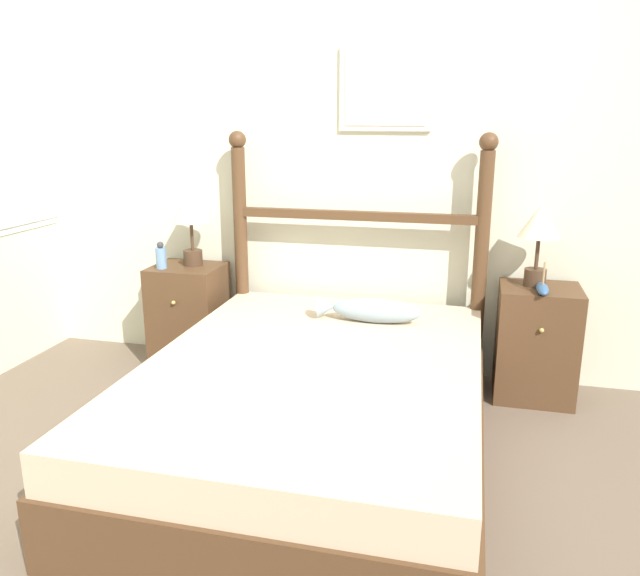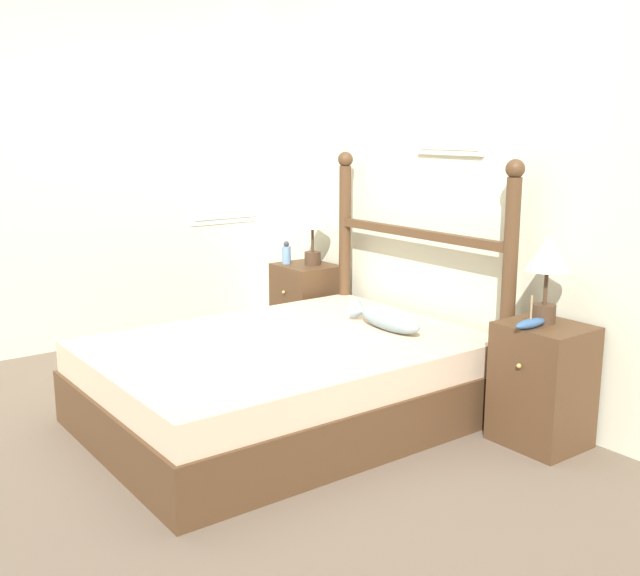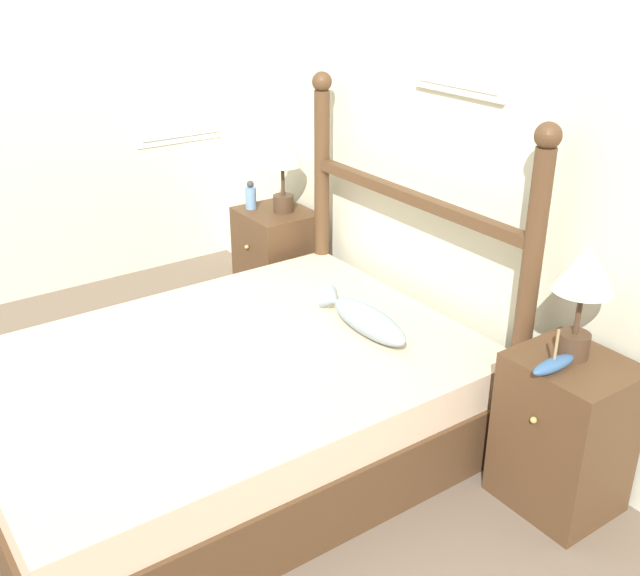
{
  "view_description": "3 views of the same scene",
  "coord_description": "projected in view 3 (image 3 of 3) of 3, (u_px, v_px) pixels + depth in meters",
  "views": [
    {
      "loc": [
        0.54,
        -1.81,
        1.46
      ],
      "look_at": [
        -0.15,
        1.01,
        0.67
      ],
      "focal_mm": 35.0,
      "sensor_mm": 36.0,
      "label": 1
    },
    {
      "loc": [
        3.07,
        -1.47,
        1.55
      ],
      "look_at": [
        -0.17,
        0.93,
        0.68
      ],
      "focal_mm": 42.0,
      "sensor_mm": 36.0,
      "label": 2
    },
    {
      "loc": [
        2.26,
        -0.56,
        1.95
      ],
      "look_at": [
        -0.13,
        1.12,
        0.6
      ],
      "focal_mm": 42.0,
      "sensor_mm": 36.0,
      "label": 3
    }
  ],
  "objects": [
    {
      "name": "model_boat",
      "position": [
        554.0,
        364.0,
        2.57
      ],
      "size": [
        0.06,
        0.2,
        0.16
      ],
      "color": "#335684",
      "rests_on": "nightstand_right"
    },
    {
      "name": "table_lamp_right",
      "position": [
        584.0,
        278.0,
        2.54
      ],
      "size": [
        0.21,
        0.21,
        0.43
      ],
      "color": "#422D1E",
      "rests_on": "nightstand_right"
    },
    {
      "name": "nightstand_left",
      "position": [
        277.0,
        262.0,
        4.25
      ],
      "size": [
        0.41,
        0.38,
        0.61
      ],
      "color": "#4C331E",
      "rests_on": "ground_plane"
    },
    {
      "name": "table_lamp_left",
      "position": [
        282.0,
        157.0,
        3.99
      ],
      "size": [
        0.21,
        0.21,
        0.43
      ],
      "color": "#422D1E",
      "rests_on": "nightstand_left"
    },
    {
      "name": "ground_plane",
      "position": [
        94.0,
        518.0,
        2.79
      ],
      "size": [
        16.0,
        16.0,
        0.0
      ],
      "primitive_type": "plane",
      "color": "brown"
    },
    {
      "name": "headboard",
      "position": [
        410.0,
        234.0,
        3.36
      ],
      "size": [
        1.47,
        0.1,
        1.39
      ],
      "color": "#4C331E",
      "rests_on": "ground_plane"
    },
    {
      "name": "fish_pillow",
      "position": [
        364.0,
        318.0,
        3.16
      ],
      "size": [
        0.53,
        0.13,
        0.13
      ],
      "color": "#8499A3",
      "rests_on": "bed"
    },
    {
      "name": "bottle",
      "position": [
        251.0,
        196.0,
        4.13
      ],
      "size": [
        0.06,
        0.06,
        0.16
      ],
      "color": "#668CB2",
      "rests_on": "nightstand_left"
    },
    {
      "name": "bed",
      "position": [
        229.0,
        403.0,
        3.09
      ],
      "size": [
        1.45,
        1.98,
        0.45
      ],
      "color": "#4C331E",
      "rests_on": "ground_plane"
    },
    {
      "name": "wall_back",
      "position": [
        456.0,
        119.0,
        3.16
      ],
      "size": [
        6.4,
        0.08,
        2.55
      ],
      "color": "beige",
      "rests_on": "ground_plane"
    },
    {
      "name": "nightstand_right",
      "position": [
        564.0,
        433.0,
        2.76
      ],
      "size": [
        0.41,
        0.38,
        0.61
      ],
      "color": "#4C331E",
      "rests_on": "ground_plane"
    }
  ]
}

